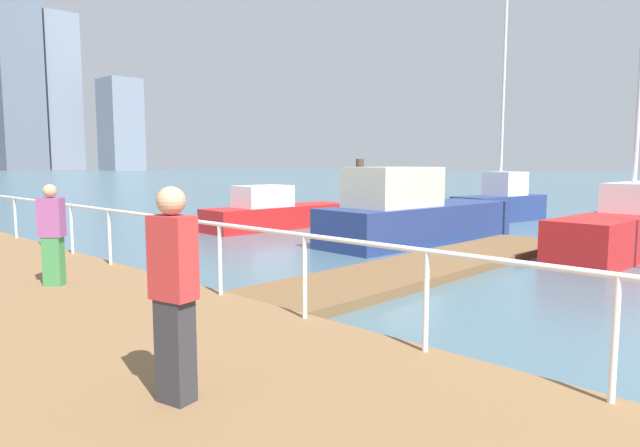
# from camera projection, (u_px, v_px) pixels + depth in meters

# --- Properties ---
(ground_plane) EXTENTS (300.00, 300.00, 0.00)m
(ground_plane) POSITION_uv_depth(u_px,v_px,m) (80.00, 231.00, 19.09)
(ground_plane) COLOR #476675
(floating_dock) EXTENTS (11.40, 2.00, 0.18)m
(floating_dock) POSITION_uv_depth(u_px,v_px,m) (425.00, 267.00, 11.98)
(floating_dock) COLOR brown
(floating_dock) RESTS_ON ground_plane
(boardwalk_railing) EXTENTS (0.06, 30.32, 1.08)m
(boardwalk_railing) POSITION_uv_depth(u_px,v_px,m) (131.00, 224.00, 9.91)
(boardwalk_railing) COLOR white
(boardwalk_railing) RESTS_ON boardwalk
(dock_piling_0) EXTENTS (0.32, 0.32, 1.64)m
(dock_piling_0) POSITION_uv_depth(u_px,v_px,m) (389.00, 207.00, 19.09)
(dock_piling_0) COLOR brown
(dock_piling_0) RESTS_ON ground_plane
(dock_piling_2) EXTENTS (0.26, 0.26, 2.48)m
(dock_piling_2) POSITION_uv_depth(u_px,v_px,m) (360.00, 196.00, 18.41)
(dock_piling_2) COLOR brown
(dock_piling_2) RESTS_ON ground_plane
(moored_boat_0) EXTENTS (4.50, 2.25, 8.85)m
(moored_boat_0) POSITION_uv_depth(u_px,v_px,m) (501.00, 202.00, 22.35)
(moored_boat_0) COLOR navy
(moored_boat_0) RESTS_ON ground_plane
(moored_boat_2) EXTENTS (5.84, 1.89, 1.56)m
(moored_boat_2) POSITION_uv_depth(u_px,v_px,m) (276.00, 213.00, 19.84)
(moored_boat_2) COLOR red
(moored_boat_2) RESTS_ON ground_plane
(moored_boat_3) EXTENTS (7.00, 2.56, 2.23)m
(moored_boat_3) POSITION_uv_depth(u_px,v_px,m) (413.00, 215.00, 16.33)
(moored_boat_3) COLOR navy
(moored_boat_3) RESTS_ON ground_plane
(moored_boat_5) EXTENTS (7.47, 1.88, 9.50)m
(moored_boat_5) POSITION_uv_depth(u_px,v_px,m) (634.00, 224.00, 14.43)
(moored_boat_5) COLOR red
(moored_boat_5) RESTS_ON ground_plane
(pedestrian_0) EXTENTS (0.41, 0.41, 1.61)m
(pedestrian_0) POSITION_uv_depth(u_px,v_px,m) (52.00, 234.00, 8.69)
(pedestrian_0) COLOR #3F8C4C
(pedestrian_0) RESTS_ON boardwalk
(pedestrian_1) EXTENTS (0.29, 0.40, 1.76)m
(pedestrian_1) POSITION_uv_depth(u_px,v_px,m) (174.00, 291.00, 4.41)
(pedestrian_1) COLOR #333338
(pedestrian_1) RESTS_ON boardwalk
(skyline_tower_5) EXTENTS (12.62, 13.49, 77.62)m
(skyline_tower_5) POSITION_uv_depth(u_px,v_px,m) (14.00, 45.00, 170.11)
(skyline_tower_5) COLOR slate
(skyline_tower_5) RESTS_ON ground_plane
(skyline_tower_6) EXTENTS (11.37, 9.66, 50.58)m
(skyline_tower_6) POSITION_uv_depth(u_px,v_px,m) (61.00, 93.00, 180.81)
(skyline_tower_6) COLOR gray
(skyline_tower_6) RESTS_ON ground_plane
(skyline_tower_7) EXTENTS (10.56, 12.21, 28.95)m
(skyline_tower_7) POSITION_uv_depth(u_px,v_px,m) (121.00, 125.00, 176.44)
(skyline_tower_7) COLOR gray
(skyline_tower_7) RESTS_ON ground_plane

